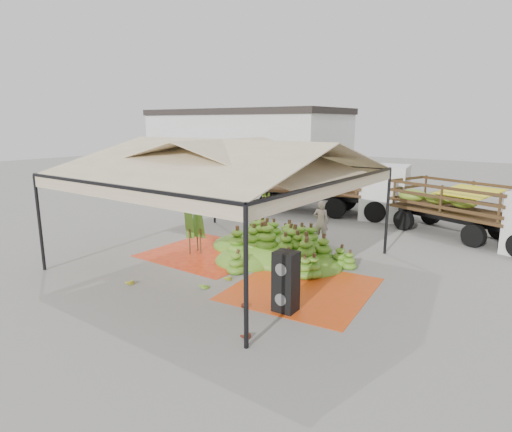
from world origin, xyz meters
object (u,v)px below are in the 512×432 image
Objects in this scene: vendor at (321,222)px; banana_heap at (275,240)px; truck_right at (483,207)px; truck_left at (336,183)px; speaker_stack at (286,282)px.

banana_heap is at bearing 64.93° from vendor.
truck_left is at bearing -172.16° from truck_right.
speaker_stack is at bearing -52.47° from banana_heap.
speaker_stack is 10.16m from truck_right.
truck_left reaches higher than vendor.
banana_heap is 3.70× the size of speaker_stack.
vendor is at bearing -80.58° from truck_left.
vendor is at bearing 79.72° from banana_heap.
speaker_stack is 11.94m from truck_left.
truck_right reaches higher than vendor.
banana_heap is at bearing 124.65° from speaker_stack.
vendor is 0.21× the size of truck_left.
vendor reaches higher than speaker_stack.
speaker_stack is at bearing -80.61° from truck_left.
banana_heap is 0.73× the size of truck_left.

